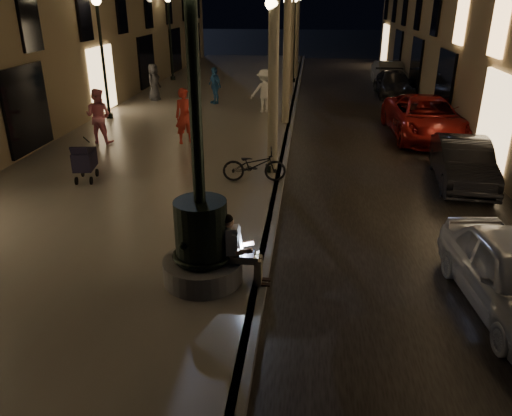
# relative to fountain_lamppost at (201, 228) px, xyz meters

# --- Properties ---
(ground) EXTENTS (120.00, 120.00, 0.00)m
(ground) POSITION_rel_fountain_lamppost_xyz_m (1.00, 13.00, -1.21)
(ground) COLOR black
(ground) RESTS_ON ground
(cobble_lane) EXTENTS (6.00, 45.00, 0.02)m
(cobble_lane) POSITION_rel_fountain_lamppost_xyz_m (4.00, 13.00, -1.20)
(cobble_lane) COLOR black
(cobble_lane) RESTS_ON ground
(promenade) EXTENTS (8.00, 45.00, 0.20)m
(promenade) POSITION_rel_fountain_lamppost_xyz_m (-3.00, 13.00, -1.11)
(promenade) COLOR slate
(promenade) RESTS_ON ground
(curb_strip) EXTENTS (0.25, 45.00, 0.20)m
(curb_strip) POSITION_rel_fountain_lamppost_xyz_m (1.00, 13.00, -1.11)
(curb_strip) COLOR #59595B
(curb_strip) RESTS_ON ground
(fountain_lamppost) EXTENTS (1.40, 1.40, 5.21)m
(fountain_lamppost) POSITION_rel_fountain_lamppost_xyz_m (0.00, 0.00, 0.00)
(fountain_lamppost) COLOR #59595B
(fountain_lamppost) RESTS_ON promenade
(seated_man_laptop) EXTENTS (0.91, 0.31, 1.28)m
(seated_man_laptop) POSITION_rel_fountain_lamppost_xyz_m (0.61, 0.00, -0.33)
(seated_man_laptop) COLOR tan
(seated_man_laptop) RESTS_ON promenade
(lamp_curb_a) EXTENTS (0.36, 0.36, 4.81)m
(lamp_curb_a) POSITION_rel_fountain_lamppost_xyz_m (0.70, 6.00, 2.02)
(lamp_curb_a) COLOR black
(lamp_curb_a) RESTS_ON promenade
(lamp_curb_b) EXTENTS (0.36, 0.36, 4.81)m
(lamp_curb_b) POSITION_rel_fountain_lamppost_xyz_m (0.70, 14.00, 2.02)
(lamp_curb_b) COLOR black
(lamp_curb_b) RESTS_ON promenade
(lamp_curb_c) EXTENTS (0.36, 0.36, 4.81)m
(lamp_curb_c) POSITION_rel_fountain_lamppost_xyz_m (0.70, 22.00, 2.02)
(lamp_curb_c) COLOR black
(lamp_curb_c) RESTS_ON promenade
(lamp_curb_d) EXTENTS (0.36, 0.36, 4.81)m
(lamp_curb_d) POSITION_rel_fountain_lamppost_xyz_m (0.70, 30.00, 2.02)
(lamp_curb_d) COLOR black
(lamp_curb_d) RESTS_ON promenade
(lamp_left_b) EXTENTS (0.36, 0.36, 4.81)m
(lamp_left_b) POSITION_rel_fountain_lamppost_xyz_m (-6.40, 12.00, 2.02)
(lamp_left_b) COLOR black
(lamp_left_b) RESTS_ON promenade
(lamp_left_c) EXTENTS (0.36, 0.36, 4.81)m
(lamp_left_c) POSITION_rel_fountain_lamppost_xyz_m (-6.40, 22.00, 2.02)
(lamp_left_c) COLOR black
(lamp_left_c) RESTS_ON promenade
(stroller) EXTENTS (0.61, 1.16, 1.17)m
(stroller) POSITION_rel_fountain_lamppost_xyz_m (-4.18, 4.68, -0.43)
(stroller) COLOR black
(stroller) RESTS_ON promenade
(car_second) EXTENTS (1.65, 3.89, 1.25)m
(car_second) POSITION_rel_fountain_lamppost_xyz_m (5.98, 6.09, -0.59)
(car_second) COLOR black
(car_second) RESTS_ON ground
(car_third) EXTENTS (2.63, 5.34, 1.46)m
(car_third) POSITION_rel_fountain_lamppost_xyz_m (5.94, 11.00, -0.48)
(car_third) COLOR maroon
(car_third) RESTS_ON ground
(car_rear) EXTENTS (1.73, 4.22, 1.22)m
(car_rear) POSITION_rel_fountain_lamppost_xyz_m (5.99, 19.20, -0.60)
(car_rear) COLOR #2A2A2E
(car_rear) RESTS_ON ground
(car_fifth) EXTENTS (1.68, 4.13, 1.33)m
(car_fifth) POSITION_rel_fountain_lamppost_xyz_m (6.20, 22.50, -0.54)
(car_fifth) COLOR gray
(car_fifth) RESTS_ON ground
(pedestrian_red) EXTENTS (0.80, 0.70, 1.84)m
(pedestrian_red) POSITION_rel_fountain_lamppost_xyz_m (-2.38, 8.66, -0.09)
(pedestrian_red) COLOR red
(pedestrian_red) RESTS_ON promenade
(pedestrian_pink) EXTENTS (0.96, 0.79, 1.82)m
(pedestrian_pink) POSITION_rel_fountain_lamppost_xyz_m (-5.27, 8.39, -0.10)
(pedestrian_pink) COLOR pink
(pedestrian_pink) RESTS_ON promenade
(pedestrian_white) EXTENTS (1.29, 0.95, 1.79)m
(pedestrian_white) POSITION_rel_fountain_lamppost_xyz_m (-0.20, 13.77, -0.12)
(pedestrian_white) COLOR white
(pedestrian_white) RESTS_ON promenade
(pedestrian_blue) EXTENTS (0.94, 0.98, 1.64)m
(pedestrian_blue) POSITION_rel_fountain_lamppost_xyz_m (-2.64, 15.40, -0.19)
(pedestrian_blue) COLOR #285B94
(pedestrian_blue) RESTS_ON promenade
(pedestrian_dark) EXTENTS (0.70, 0.92, 1.70)m
(pedestrian_dark) POSITION_rel_fountain_lamppost_xyz_m (-5.65, 15.88, -0.16)
(pedestrian_dark) COLOR #38383D
(pedestrian_dark) RESTS_ON promenade
(bicycle) EXTENTS (1.75, 0.76, 0.89)m
(bicycle) POSITION_rel_fountain_lamppost_xyz_m (0.33, 5.15, -0.57)
(bicycle) COLOR black
(bicycle) RESTS_ON promenade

